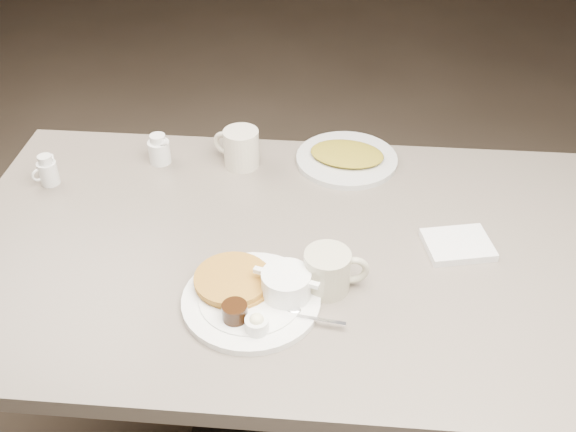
# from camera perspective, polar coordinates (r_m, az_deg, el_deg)

# --- Properties ---
(diner_table) EXTENTS (1.50, 0.90, 0.75)m
(diner_table) POSITION_cam_1_polar(r_m,az_deg,el_deg) (1.60, -0.06, -7.24)
(diner_table) COLOR slate
(diner_table) RESTS_ON ground
(main_plate) EXTENTS (0.36, 0.35, 0.07)m
(main_plate) POSITION_cam_1_polar(r_m,az_deg,el_deg) (1.35, -2.81, -6.57)
(main_plate) COLOR white
(main_plate) RESTS_ON diner_table
(coffee_mug_near) EXTENTS (0.14, 0.11, 0.09)m
(coffee_mug_near) POSITION_cam_1_polar(r_m,az_deg,el_deg) (1.36, 3.51, -4.66)
(coffee_mug_near) COLOR #B9B59A
(coffee_mug_near) RESTS_ON diner_table
(napkin) EXTENTS (0.16, 0.14, 0.02)m
(napkin) POSITION_cam_1_polar(r_m,az_deg,el_deg) (1.52, 14.27, -2.40)
(napkin) COLOR white
(napkin) RESTS_ON diner_table
(coffee_mug_far) EXTENTS (0.14, 0.12, 0.10)m
(coffee_mug_far) POSITION_cam_1_polar(r_m,az_deg,el_deg) (1.73, -4.09, 5.81)
(coffee_mug_far) COLOR beige
(coffee_mug_far) RESTS_ON diner_table
(creamer_left) EXTENTS (0.06, 0.06, 0.08)m
(creamer_left) POSITION_cam_1_polar(r_m,az_deg,el_deg) (1.77, -19.81, 3.64)
(creamer_left) COLOR white
(creamer_left) RESTS_ON diner_table
(creamer_right) EXTENTS (0.07, 0.07, 0.08)m
(creamer_right) POSITION_cam_1_polar(r_m,az_deg,el_deg) (1.78, -10.94, 5.57)
(creamer_right) COLOR white
(creamer_right) RESTS_ON diner_table
(hash_plate) EXTENTS (0.31, 0.31, 0.04)m
(hash_plate) POSITION_cam_1_polar(r_m,az_deg,el_deg) (1.76, 5.03, 4.99)
(hash_plate) COLOR #BABBB7
(hash_plate) RESTS_ON diner_table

